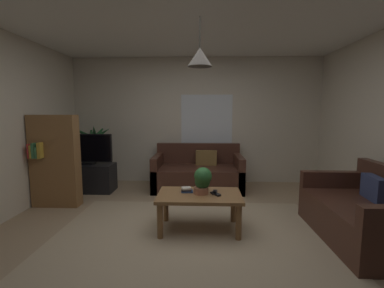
{
  "coord_description": "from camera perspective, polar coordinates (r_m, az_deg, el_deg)",
  "views": [
    {
      "loc": [
        0.12,
        -2.97,
        1.46
      ],
      "look_at": [
        0.0,
        0.3,
        1.05
      ],
      "focal_mm": 24.94,
      "sensor_mm": 36.0,
      "label": 1
    }
  ],
  "objects": [
    {
      "name": "tv",
      "position": [
        5.12,
        -21.51,
        -0.97
      ],
      "size": [
        0.89,
        0.16,
        0.55
      ],
      "color": "black",
      "rests_on": "tv_stand"
    },
    {
      "name": "potted_palm_corner",
      "position": [
        5.67,
        -20.19,
        -2.36
      ],
      "size": [
        0.87,
        0.83,
        1.24
      ],
      "color": "beige",
      "rests_on": "ground"
    },
    {
      "name": "bookshelf_corner",
      "position": [
        4.56,
        -27.29,
        -3.21
      ],
      "size": [
        0.7,
        0.31,
        1.4
      ],
      "color": "olive",
      "rests_on": "ground"
    },
    {
      "name": "book_on_table_1",
      "position": [
        3.37,
        -1.18,
        -9.75
      ],
      "size": [
        0.12,
        0.09,
        0.02
      ],
      "primitive_type": "cube",
      "rotation": [
        0.0,
        0.0,
        -0.0
      ],
      "color": "black",
      "rests_on": "coffee_table"
    },
    {
      "name": "ceiling",
      "position": [
        3.16,
        -0.23,
        26.87
      ],
      "size": [
        4.96,
        4.87,
        0.02
      ],
      "primitive_type": "cube",
      "color": "white"
    },
    {
      "name": "wall_back",
      "position": [
        5.45,
        0.85,
        5.0
      ],
      "size": [
        5.08,
        0.06,
        2.52
      ],
      "primitive_type": "cube",
      "color": "beige",
      "rests_on": "ground"
    },
    {
      "name": "window_pane",
      "position": [
        5.41,
        3.14,
        5.04
      ],
      "size": [
        1.03,
        0.01,
        1.03
      ],
      "primitive_type": "cube",
      "color": "white"
    },
    {
      "name": "potted_plant_on_table",
      "position": [
        3.27,
        2.27,
        -7.69
      ],
      "size": [
        0.22,
        0.23,
        0.33
      ],
      "color": "#B77051",
      "rests_on": "coffee_table"
    },
    {
      "name": "remote_on_table_0",
      "position": [
        3.28,
        5.07,
        -10.57
      ],
      "size": [
        0.13,
        0.16,
        0.02
      ],
      "primitive_type": "cube",
      "rotation": [
        0.0,
        0.0,
        0.57
      ],
      "color": "black",
      "rests_on": "coffee_table"
    },
    {
      "name": "couch_under_window",
      "position": [
        5.05,
        1.3,
        -6.49
      ],
      "size": [
        1.63,
        0.89,
        0.82
      ],
      "color": "#47281E",
      "rests_on": "ground"
    },
    {
      "name": "tv_stand",
      "position": [
        5.23,
        -21.15,
        -6.74
      ],
      "size": [
        0.9,
        0.44,
        0.5
      ],
      "primitive_type": "cube",
      "color": "black",
      "rests_on": "ground"
    },
    {
      "name": "pendant_lamp",
      "position": [
        3.2,
        1.69,
        18.11
      ],
      "size": [
        0.28,
        0.28,
        0.55
      ],
      "color": "black"
    },
    {
      "name": "remote_on_table_1",
      "position": [
        3.34,
        4.89,
        -10.26
      ],
      "size": [
        0.07,
        0.17,
        0.02
      ],
      "primitive_type": "cube",
      "rotation": [
        0.0,
        0.0,
        6.13
      ],
      "color": "black",
      "rests_on": "coffee_table"
    },
    {
      "name": "couch_right_side",
      "position": [
        3.68,
        33.15,
        -12.89
      ],
      "size": [
        0.89,
        1.47,
        0.82
      ],
      "rotation": [
        0.0,
        0.0,
        -1.57
      ],
      "color": "#47281E",
      "rests_on": "ground"
    },
    {
      "name": "floor",
      "position": [
        3.32,
        -0.2,
        -19.16
      ],
      "size": [
        4.96,
        4.87,
        0.02
      ],
      "primitive_type": "cube",
      "color": "#9E8466",
      "rests_on": "ground"
    },
    {
      "name": "coffee_table",
      "position": [
        3.33,
        1.59,
        -11.86
      ],
      "size": [
        1.01,
        0.62,
        0.45
      ],
      "color": "olive",
      "rests_on": "ground"
    },
    {
      "name": "book_on_table_0",
      "position": [
        3.37,
        -1.07,
        -10.06
      ],
      "size": [
        0.15,
        0.11,
        0.02
      ],
      "primitive_type": "cube",
      "rotation": [
        0.0,
        0.0,
        0.07
      ],
      "color": "#2D4C8C",
      "rests_on": "coffee_table"
    },
    {
      "name": "book_on_table_2",
      "position": [
        3.35,
        -1.22,
        -9.44
      ],
      "size": [
        0.13,
        0.12,
        0.02
      ],
      "primitive_type": "cube",
      "rotation": [
        0.0,
        0.0,
        0.24
      ],
      "color": "beige",
      "rests_on": "coffee_table"
    },
    {
      "name": "rug",
      "position": [
        3.13,
        -0.36,
        -20.55
      ],
      "size": [
        3.22,
        2.68,
        0.01
      ],
      "primitive_type": "cube",
      "color": "tan",
      "rests_on": "ground"
    }
  ]
}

